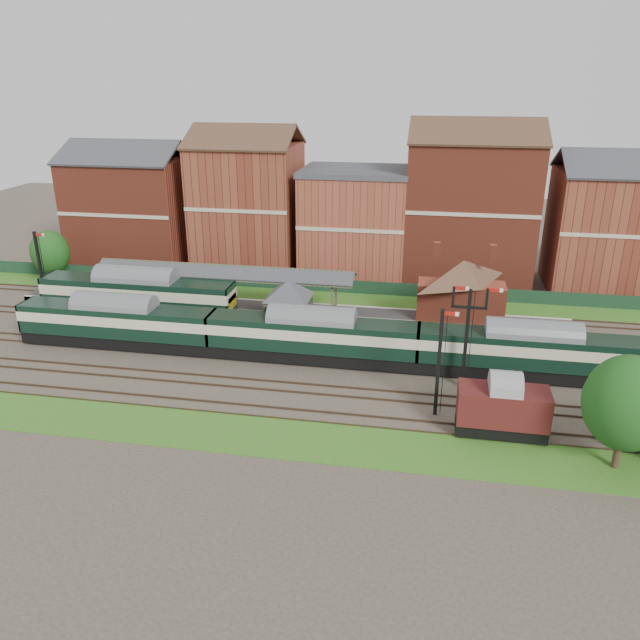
% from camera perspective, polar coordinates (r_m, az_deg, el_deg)
% --- Properties ---
extents(ground, '(160.00, 160.00, 0.00)m').
position_cam_1_polar(ground, '(52.64, -0.42, -3.83)').
color(ground, '#473D33').
rests_on(ground, ground).
extents(grass_back, '(90.00, 4.50, 0.06)m').
position_cam_1_polar(grass_back, '(67.23, 2.13, 1.97)').
color(grass_back, '#2D6619').
rests_on(grass_back, ground).
extents(grass_front, '(90.00, 5.00, 0.06)m').
position_cam_1_polar(grass_front, '(42.34, -3.50, -10.65)').
color(grass_front, '#2D6619').
rests_on(grass_front, ground).
extents(fence, '(90.00, 0.12, 1.50)m').
position_cam_1_polar(fence, '(68.87, 2.38, 3.08)').
color(fence, '#193823').
rests_on(fence, ground).
extents(platform, '(55.00, 3.40, 1.00)m').
position_cam_1_polar(platform, '(62.20, -3.27, 0.75)').
color(platform, '#2D2D2D').
rests_on(platform, ground).
extents(signal_box, '(5.40, 5.40, 6.00)m').
position_cam_1_polar(signal_box, '(54.90, -2.87, 0.87)').
color(signal_box, '#627856').
rests_on(signal_box, ground).
extents(brick_hut, '(3.20, 2.64, 2.94)m').
position_cam_1_polar(brick_hut, '(54.48, 5.39, -1.64)').
color(brick_hut, maroon).
rests_on(brick_hut, ground).
extents(station_building, '(8.10, 8.10, 5.90)m').
position_cam_1_polar(station_building, '(59.53, 12.80, 2.79)').
color(station_building, '#963A26').
rests_on(station_building, platform).
extents(canopy, '(26.00, 3.89, 4.08)m').
position_cam_1_polar(canopy, '(62.51, -8.72, 4.59)').
color(canopy, '#484F31').
rests_on(canopy, platform).
extents(semaphore_bracket, '(3.60, 0.25, 8.18)m').
position_cam_1_polar(semaphore_bracket, '(47.81, 13.32, -1.08)').
color(semaphore_bracket, black).
rests_on(semaphore_bracket, ground).
extents(semaphore_platform_end, '(1.23, 0.25, 8.00)m').
position_cam_1_polar(semaphore_platform_end, '(69.61, -24.18, 4.31)').
color(semaphore_platform_end, black).
rests_on(semaphore_platform_end, ground).
extents(semaphore_siding, '(1.23, 0.25, 8.00)m').
position_cam_1_polar(semaphore_siding, '(43.79, 10.84, -3.72)').
color(semaphore_siding, black).
rests_on(semaphore_siding, ground).
extents(town_backdrop, '(69.00, 10.00, 16.00)m').
position_cam_1_polar(town_backdrop, '(73.94, 3.09, 9.38)').
color(town_backdrop, '#963A26').
rests_on(town_backdrop, ground).
extents(dmu_train, '(52.38, 2.76, 4.02)m').
position_cam_1_polar(dmu_train, '(51.72, -0.74, -1.44)').
color(dmu_train, black).
rests_on(dmu_train, ground).
extents(platform_railcar, '(19.17, 3.02, 4.41)m').
position_cam_1_polar(platform_railcar, '(63.26, -16.30, 2.24)').
color(platform_railcar, black).
rests_on(platform_railcar, ground).
extents(goods_van_a, '(5.90, 2.56, 3.58)m').
position_cam_1_polar(goods_van_a, '(43.27, 16.35, -7.73)').
color(goods_van_a, black).
rests_on(goods_van_a, ground).
extents(tree_far, '(5.12, 5.12, 7.47)m').
position_cam_1_polar(tree_far, '(41.24, 26.29, -6.84)').
color(tree_far, '#382619').
rests_on(tree_far, ground).
extents(tree_back, '(4.28, 4.28, 6.26)m').
position_cam_1_polar(tree_back, '(77.31, -23.47, 5.71)').
color(tree_back, '#382619').
rests_on(tree_back, ground).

